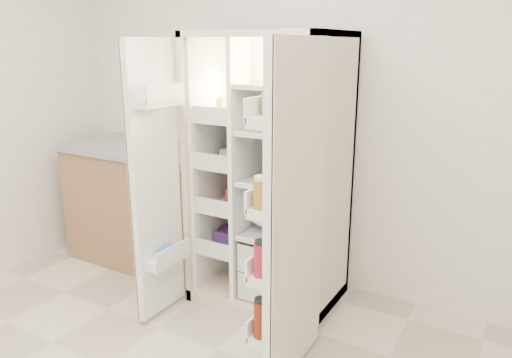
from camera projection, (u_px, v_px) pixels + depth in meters
The scene contains 5 objects.
wall_back at pixel (303, 99), 3.39m from camera, with size 4.00×0.02×2.70m, color white.
refrigerator at pixel (275, 194), 3.28m from camera, with size 0.92×0.70×1.80m.
freezer_door at pixel (156, 183), 2.99m from camera, with size 0.15×0.40×1.72m.
fridge_door at pixel (292, 218), 2.44m from camera, with size 0.17×0.58×1.72m.
kitchen_counter at pixel (149, 204), 3.90m from camera, with size 1.31×0.70×0.95m.
Camera 1 is at (1.44, -1.11, 1.72)m, focal length 34.00 mm.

